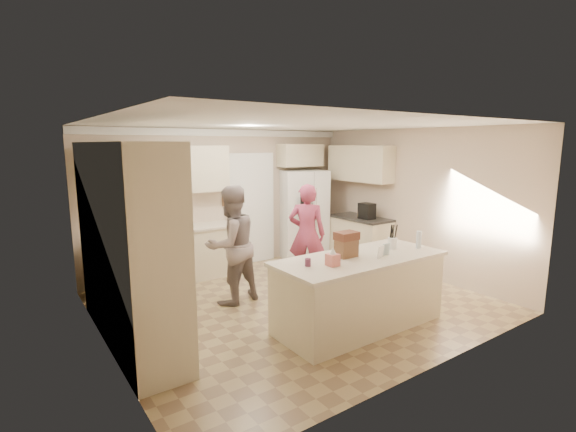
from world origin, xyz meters
TOP-DOWN VIEW (x-y plane):
  - floor at (0.00, 0.00)m, footprint 5.20×4.60m
  - ceiling at (0.00, 0.00)m, footprint 5.20×4.60m
  - wall_back at (0.00, 2.31)m, footprint 5.20×0.02m
  - wall_front at (0.00, -2.31)m, footprint 5.20×0.02m
  - wall_left at (-2.61, 0.00)m, footprint 0.02×4.60m
  - wall_right at (2.61, 0.00)m, footprint 0.02×4.60m
  - crown_back at (0.00, 2.26)m, footprint 5.20×0.08m
  - pantry_bank at (-2.30, 0.20)m, footprint 0.60×2.60m
  - back_base_cab at (-1.15, 2.00)m, footprint 2.20×0.60m
  - back_countertop at (-1.15, 1.99)m, footprint 2.24×0.63m
  - back_upper_cab at (-1.15, 2.12)m, footprint 2.20×0.35m
  - doorway_opening at (0.55, 2.28)m, footprint 0.90×0.06m
  - doorway_casing at (0.55, 2.24)m, footprint 1.02×0.03m
  - wall_frame_upper at (0.02, 2.27)m, footprint 0.15×0.02m
  - wall_frame_lower at (0.02, 2.27)m, footprint 0.15×0.02m
  - refrigerator at (1.64, 2.00)m, footprint 1.06×0.92m
  - fridge_seam at (1.64, 1.65)m, footprint 0.02×0.02m
  - fridge_dispenser at (1.42, 1.64)m, footprint 0.22×0.03m
  - fridge_handle_l at (1.59, 1.63)m, footprint 0.02×0.02m
  - fridge_handle_r at (1.69, 1.63)m, footprint 0.02×0.02m
  - over_fridge_cab at (1.65, 2.12)m, footprint 0.95×0.35m
  - right_base_cab at (2.30, 1.00)m, footprint 0.60×1.20m
  - right_countertop at (2.29, 1.00)m, footprint 0.63×1.24m
  - right_upper_cab at (2.43, 1.20)m, footprint 0.35×1.50m
  - coffee_maker at (2.25, 0.80)m, footprint 0.22×0.28m
  - island_base at (0.20, -1.10)m, footprint 2.20×0.90m
  - island_top at (0.20, -1.10)m, footprint 2.28×0.96m
  - utensil_crock at (0.85, -1.05)m, footprint 0.13×0.13m
  - tissue_box at (-0.35, -1.20)m, footprint 0.13×0.13m
  - tissue_plume at (-0.35, -1.20)m, footprint 0.08×0.08m
  - dollhouse_body at (0.05, -1.00)m, footprint 0.26×0.18m
  - dollhouse_roof at (0.05, -1.00)m, footprint 0.28×0.20m
  - jam_jar at (-0.60, -1.05)m, footprint 0.07×0.07m
  - greeting_card_a at (0.35, -1.30)m, footprint 0.12×0.06m
  - greeting_card_b at (0.50, -1.25)m, footprint 0.12×0.05m
  - water_bottle at (1.15, -1.25)m, footprint 0.07×0.07m
  - shaker_salt at (1.02, -0.88)m, footprint 0.05×0.05m
  - shaker_pepper at (1.09, -0.88)m, footprint 0.05×0.05m
  - teen_boy at (-0.75, 0.58)m, footprint 0.95×0.80m
  - teen_girl at (0.68, 0.63)m, footprint 0.73×0.72m
  - fridge_magnets at (1.64, 1.64)m, footprint 0.76×0.02m

SIDE VIEW (x-z plane):
  - floor at x=0.00m, z-range -0.02..0.00m
  - back_base_cab at x=-1.15m, z-range 0.00..0.88m
  - right_base_cab at x=2.30m, z-range 0.00..0.88m
  - island_base at x=0.20m, z-range 0.00..0.88m
  - teen_girl at x=0.68m, z-range 0.00..1.69m
  - teen_boy at x=-0.75m, z-range 0.00..1.74m
  - back_countertop at x=-1.15m, z-range 0.88..0.92m
  - refrigerator at x=1.64m, z-range 0.00..1.80m
  - fridge_seam at x=1.64m, z-range 0.01..1.79m
  - right_countertop at x=2.29m, z-range 0.88..0.92m
  - island_top at x=0.20m, z-range 0.88..0.93m
  - fridge_magnets at x=1.64m, z-range 0.18..1.62m
  - jam_jar at x=-0.60m, z-range 0.93..1.02m
  - shaker_salt at x=1.02m, z-range 0.93..1.02m
  - shaker_pepper at x=1.09m, z-range 0.93..1.02m
  - tissue_box at x=-0.35m, z-range 0.93..1.07m
  - utensil_crock at x=0.85m, z-range 0.93..1.07m
  - greeting_card_a at x=0.35m, z-range 0.93..1.08m
  - greeting_card_b at x=0.50m, z-range 0.93..1.08m
  - dollhouse_body at x=0.05m, z-range 0.93..1.15m
  - water_bottle at x=1.15m, z-range 0.92..1.17m
  - doorway_opening at x=0.55m, z-range 0.00..2.10m
  - doorway_casing at x=0.55m, z-range -0.06..2.16m
  - fridge_handle_l at x=1.59m, z-range 0.62..1.48m
  - fridge_handle_r at x=1.69m, z-range 0.62..1.48m
  - coffee_maker at x=2.25m, z-range 0.92..1.22m
  - tissue_plume at x=-0.35m, z-range 1.06..1.15m
  - fridge_dispenser at x=1.42m, z-range 0.97..1.32m
  - pantry_bank at x=-2.30m, z-range 0.00..2.35m
  - dollhouse_roof at x=0.05m, z-range 1.15..1.25m
  - wall_frame_lower at x=0.02m, z-range 1.18..1.38m
  - wall_back at x=0.00m, z-range 0.00..2.60m
  - wall_front at x=0.00m, z-range 0.00..2.60m
  - wall_left at x=-2.61m, z-range 0.00..2.60m
  - wall_right at x=2.61m, z-range 0.00..2.60m
  - wall_frame_upper at x=0.02m, z-range 1.45..1.65m
  - back_upper_cab at x=-1.15m, z-range 1.50..2.30m
  - right_upper_cab at x=2.43m, z-range 1.60..2.30m
  - over_fridge_cab at x=1.65m, z-range 1.88..2.33m
  - crown_back at x=0.00m, z-range 2.47..2.59m
  - ceiling at x=0.00m, z-range 2.60..2.62m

